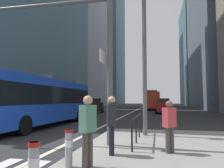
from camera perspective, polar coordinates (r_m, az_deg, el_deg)
name	(u,v)px	position (r m, az deg, el deg)	size (l,w,h in m)	color
ground_plane	(129,114)	(28.76, 4.43, -7.58)	(160.00, 160.00, 0.00)	#28282B
median_island	(221,155)	(7.90, 26.27, -16.10)	(9.00, 10.00, 0.15)	gray
lane_centre_line	(136,110)	(38.68, 6.30, -6.65)	(0.20, 80.00, 0.01)	beige
office_tower_left_mid	(83,25)	(62.70, -7.51, 14.82)	(10.21, 25.76, 44.02)	#9E9EA3
office_tower_left_far	(106,35)	(88.77, -1.67, 12.52)	(12.28, 20.75, 54.17)	slate
office_tower_right_far	(201,56)	(75.29, 21.81, 6.76)	(10.93, 20.26, 31.02)	slate
city_bus_blue_oncoming	(42,99)	(15.74, -17.43, -3.65)	(2.91, 11.49, 3.40)	blue
sedan_white_oncoming	(11,110)	(18.01, -24.56, -6.20)	(2.13, 4.34, 1.94)	silver
city_bus_red_receding	(152,99)	(41.68, 10.20, -3.90)	(2.90, 11.59, 3.40)	red
city_bus_red_distant	(152,99)	(61.97, 10.24, -3.93)	(2.89, 11.44, 3.40)	#198456
car_oncoming_mid	(93,106)	(28.97, -5.00, -5.59)	(2.07, 4.33, 1.94)	black
car_receding_near	(163,106)	(29.98, 13.03, -5.45)	(2.05, 4.41, 1.94)	maroon
traffic_signal_gantry	(51,39)	(9.17, -15.29, 11.08)	(6.92, 0.65, 6.00)	#515156
street_lamp_post	(144,26)	(11.02, 8.25, 14.54)	(5.50, 0.32, 8.00)	#56565B
bollard_front	(34,167)	(4.19, -19.50, -19.34)	(0.20, 0.20, 0.91)	#99999E
bollard_left	(69,146)	(5.69, -11.04, -15.38)	(0.20, 0.20, 0.91)	#99999E
pedestrian_railing	(138,122)	(9.22, 6.62, -9.65)	(0.06, 4.25, 0.98)	black
pedestrian_waiting	(88,127)	(5.52, -6.25, -10.94)	(0.38, 0.45, 1.73)	#423D38
pedestrian_walking	(169,124)	(7.18, 14.54, -9.92)	(0.44, 0.44, 1.60)	#423D38
pedestrian_far	(112,122)	(6.74, -0.08, -9.69)	(0.30, 0.41, 1.74)	black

